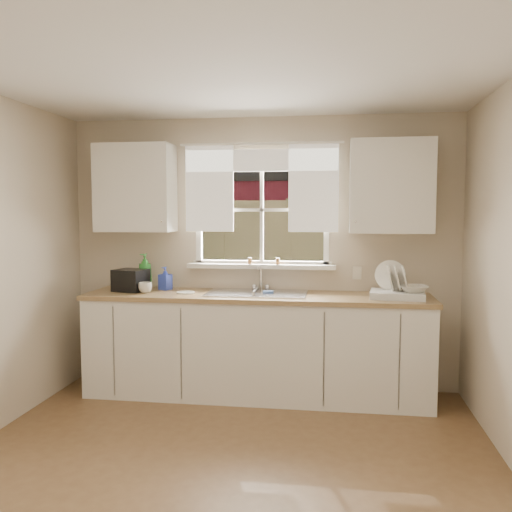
# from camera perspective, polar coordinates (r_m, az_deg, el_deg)

# --- Properties ---
(ground) EXTENTS (4.00, 4.00, 0.00)m
(ground) POSITION_cam_1_polar(r_m,az_deg,el_deg) (3.47, -4.30, -23.43)
(ground) COLOR brown
(ground) RESTS_ON ground
(room_walls) EXTENTS (3.62, 4.02, 2.50)m
(room_walls) POSITION_cam_1_polar(r_m,az_deg,el_deg) (3.02, -4.72, -2.88)
(room_walls) COLOR beige
(room_walls) RESTS_ON ground
(ceiling) EXTENTS (3.60, 4.00, 0.02)m
(ceiling) POSITION_cam_1_polar(r_m,az_deg,el_deg) (3.18, -4.60, 20.47)
(ceiling) COLOR silver
(ceiling) RESTS_ON room_walls
(window) EXTENTS (1.38, 0.16, 1.06)m
(window) POSITION_cam_1_polar(r_m,az_deg,el_deg) (5.03, 0.58, 3.00)
(window) COLOR white
(window) RESTS_ON room_walls
(curtains) EXTENTS (1.50, 0.03, 0.81)m
(curtains) POSITION_cam_1_polar(r_m,az_deg,el_deg) (4.99, 0.50, 8.13)
(curtains) COLOR white
(curtains) RESTS_ON room_walls
(base_cabinets) EXTENTS (3.00, 0.62, 0.87)m
(base_cabinets) POSITION_cam_1_polar(r_m,az_deg,el_deg) (4.86, 0.05, -9.58)
(base_cabinets) COLOR white
(base_cabinets) RESTS_ON ground
(countertop) EXTENTS (3.04, 0.65, 0.04)m
(countertop) POSITION_cam_1_polar(r_m,az_deg,el_deg) (4.77, 0.05, -4.28)
(countertop) COLOR #96764B
(countertop) RESTS_ON base_cabinets
(upper_cabinet_left) EXTENTS (0.70, 0.33, 0.80)m
(upper_cabinet_left) POSITION_cam_1_polar(r_m,az_deg,el_deg) (5.15, -12.57, 6.98)
(upper_cabinet_left) COLOR white
(upper_cabinet_left) RESTS_ON room_walls
(upper_cabinet_right) EXTENTS (0.70, 0.33, 0.80)m
(upper_cabinet_right) POSITION_cam_1_polar(r_m,az_deg,el_deg) (4.84, 14.02, 7.11)
(upper_cabinet_right) COLOR white
(upper_cabinet_right) RESTS_ON room_walls
(wall_outlet) EXTENTS (0.08, 0.01, 0.12)m
(wall_outlet) POSITION_cam_1_polar(r_m,az_deg,el_deg) (5.00, 10.59, -1.75)
(wall_outlet) COLOR beige
(wall_outlet) RESTS_ON room_walls
(sill_jars) EXTENTS (0.30, 0.04, 0.06)m
(sill_jars) POSITION_cam_1_polar(r_m,az_deg,el_deg) (4.99, 0.82, -0.54)
(sill_jars) COLOR brown
(sill_jars) RESTS_ON window
(backyard) EXTENTS (20.00, 10.00, 6.13)m
(backyard) POSITION_cam_1_polar(r_m,az_deg,el_deg) (11.55, 7.95, 13.75)
(backyard) COLOR #335421
(backyard) RESTS_ON ground
(sink) EXTENTS (0.88, 0.52, 0.40)m
(sink) POSITION_cam_1_polar(r_m,az_deg,el_deg) (4.81, 0.11, -4.84)
(sink) COLOR #B7B7BC
(sink) RESTS_ON countertop
(dish_rack) EXTENTS (0.48, 0.38, 0.31)m
(dish_rack) POSITION_cam_1_polar(r_m,az_deg,el_deg) (4.71, 14.61, -3.50)
(dish_rack) COLOR silver
(dish_rack) RESTS_ON countertop
(bowl) EXTENTS (0.28, 0.28, 0.06)m
(bowl) POSITION_cam_1_polar(r_m,az_deg,el_deg) (4.68, 16.21, -3.32)
(bowl) COLOR silver
(bowl) RESTS_ON dish_rack
(soap_bottle_a) EXTENTS (0.17, 0.17, 0.34)m
(soap_bottle_a) POSITION_cam_1_polar(r_m,az_deg,el_deg) (5.16, -11.60, -1.60)
(soap_bottle_a) COLOR green
(soap_bottle_a) RESTS_ON countertop
(soap_bottle_b) EXTENTS (0.13, 0.13, 0.21)m
(soap_bottle_b) POSITION_cam_1_polar(r_m,az_deg,el_deg) (5.09, -9.53, -2.33)
(soap_bottle_b) COLOR #3246BD
(soap_bottle_b) RESTS_ON countertop
(soap_bottle_c) EXTENTS (0.12, 0.12, 0.15)m
(soap_bottle_c) POSITION_cam_1_polar(r_m,az_deg,el_deg) (5.17, -13.58, -2.66)
(soap_bottle_c) COLOR beige
(soap_bottle_c) RESTS_ON countertop
(saucer) EXTENTS (0.16, 0.16, 0.01)m
(saucer) POSITION_cam_1_polar(r_m,az_deg,el_deg) (4.87, -7.42, -3.83)
(saucer) COLOR silver
(saucer) RESTS_ON countertop
(cup) EXTENTS (0.13, 0.13, 0.10)m
(cup) POSITION_cam_1_polar(r_m,az_deg,el_deg) (4.94, -11.58, -3.28)
(cup) COLOR beige
(cup) RESTS_ON countertop
(black_appliance) EXTENTS (0.32, 0.30, 0.20)m
(black_appliance) POSITION_cam_1_polar(r_m,az_deg,el_deg) (5.08, -13.04, -2.49)
(black_appliance) COLOR black
(black_appliance) RESTS_ON countertop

